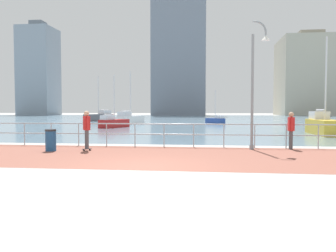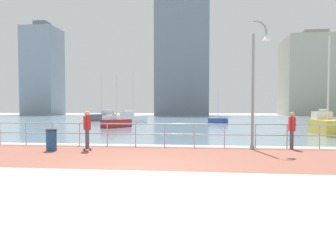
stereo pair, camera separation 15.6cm
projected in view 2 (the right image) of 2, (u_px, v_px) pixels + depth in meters
name	position (u px, v px, depth m)	size (l,w,h in m)	color
ground	(197.00, 121.00, 50.07)	(220.00, 220.00, 0.00)	#ADAAA5
brick_paving	(153.00, 156.00, 13.00)	(28.00, 6.30, 0.01)	#935647
harbor_water	(199.00, 119.00, 60.70)	(180.00, 88.00, 0.00)	#6B899E
waterfront_railing	(165.00, 131.00, 16.09)	(25.25, 0.06, 1.11)	#9EADB7
lamppost	(257.00, 78.00, 14.80)	(0.79, 0.45, 5.64)	gray
skateboarder	(87.00, 127.00, 14.52)	(0.40, 0.51, 1.71)	black
bystander	(292.00, 127.00, 15.00)	(0.25, 0.55, 1.65)	#4C4C51
trash_bin	(51.00, 140.00, 14.49)	(0.46, 0.46, 0.93)	navy
sailboat_red	(132.00, 119.00, 41.31)	(2.73, 4.79, 6.42)	white
sailboat_gray	(218.00, 120.00, 43.30)	(2.52, 3.00, 4.24)	#284799
sailboat_white	(116.00, 123.00, 33.25)	(2.32, 3.84, 5.16)	#B21E1E
sailboat_teal	(327.00, 125.00, 23.97)	(1.66, 4.92, 6.84)	gold
sailboat_yellow	(102.00, 117.00, 52.77)	(3.54, 5.06, 6.88)	#595960
tower_brick	(183.00, 40.00, 103.76)	(16.12, 10.69, 47.37)	slate
tower_slate	(313.00, 77.00, 103.25)	(17.47, 17.75, 25.20)	#B2AD99
tower_beige	(43.00, 71.00, 107.47)	(10.16, 10.42, 29.23)	#8493A3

